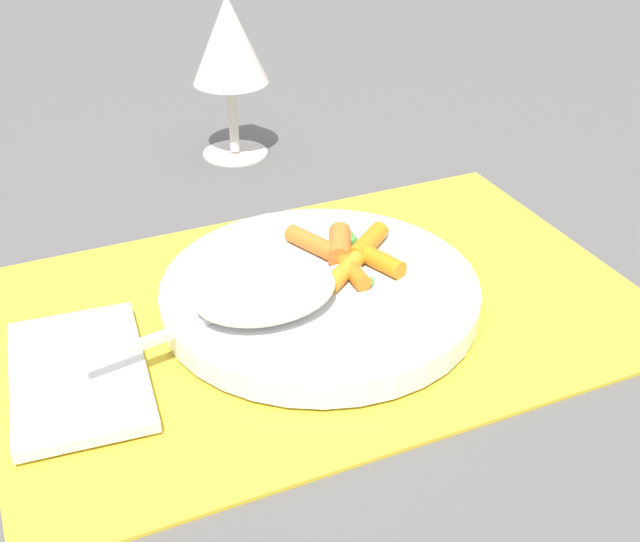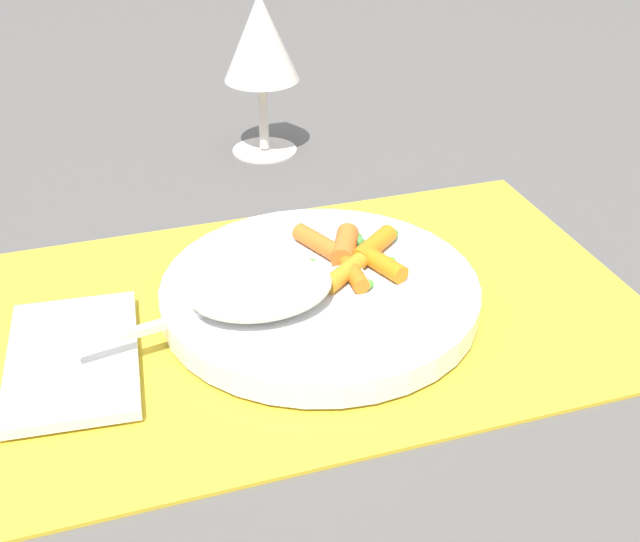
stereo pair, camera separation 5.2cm
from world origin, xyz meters
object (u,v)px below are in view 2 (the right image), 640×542
(carrot_portion, at_px, (352,255))
(wine_glass, at_px, (261,42))
(rice_mound, at_px, (261,287))
(plate, at_px, (320,294))
(napkin, at_px, (73,358))
(fork, at_px, (255,298))

(carrot_portion, relative_size, wine_glass, 0.60)
(rice_mound, distance_m, wine_glass, 0.34)
(plate, xyz_separation_m, carrot_portion, (0.03, 0.02, 0.02))
(wine_glass, distance_m, napkin, 0.40)
(fork, bearing_deg, rice_mound, -59.80)
(plate, bearing_deg, napkin, -174.82)
(plate, distance_m, fork, 0.05)
(wine_glass, xyz_separation_m, napkin, (-0.21, -0.32, -0.11))
(carrot_portion, distance_m, napkin, 0.22)
(fork, relative_size, wine_glass, 1.29)
(plate, distance_m, carrot_portion, 0.04)
(napkin, bearing_deg, rice_mound, 0.47)
(carrot_portion, bearing_deg, rice_mound, -156.74)
(carrot_portion, bearing_deg, napkin, -170.48)
(fork, distance_m, napkin, 0.13)
(napkin, bearing_deg, wine_glass, 55.99)
(carrot_portion, relative_size, fork, 0.46)
(plate, xyz_separation_m, fork, (-0.05, -0.01, 0.01))
(wine_glass, bearing_deg, fork, -105.53)
(plate, relative_size, wine_glass, 1.43)
(napkin, bearing_deg, fork, 3.02)
(carrot_portion, xyz_separation_m, fork, (-0.08, -0.03, -0.00))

